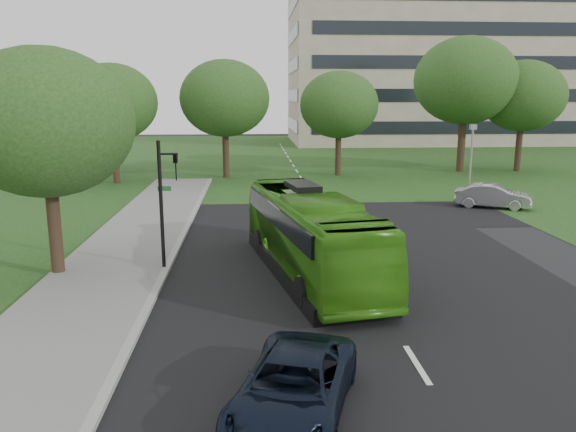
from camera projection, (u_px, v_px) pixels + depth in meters
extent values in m
plane|color=black|center=(367.00, 284.00, 19.34)|extent=(160.00, 160.00, 0.00)
cube|color=black|center=(308.00, 190.00, 38.86)|extent=(14.00, 120.00, 0.01)
cube|color=black|center=(319.00, 206.00, 33.00)|extent=(80.00, 12.00, 0.01)
cube|color=silver|center=(317.00, 203.00, 33.97)|extent=(0.15, 90.00, 0.01)
cube|color=gray|center=(126.00, 352.00, 13.99)|extent=(0.25, 60.00, 0.15)
cube|color=slate|center=(40.00, 355.00, 13.86)|extent=(4.00, 60.00, 0.14)
cube|color=#264316|center=(286.00, 154.00, 63.26)|extent=(120.00, 60.00, 0.01)
cube|color=gray|center=(435.00, 52.00, 78.65)|extent=(40.00, 20.00, 25.00)
cube|color=black|center=(461.00, 45.00, 68.84)|extent=(36.80, 0.10, 23.00)
cube|color=black|center=(293.00, 51.00, 77.38)|extent=(0.10, 18.40, 23.00)
cylinder|color=black|center=(116.00, 161.00, 41.63)|extent=(0.50, 0.50, 3.31)
ellipsoid|color=#1F4316|center=(112.00, 102.00, 40.74)|extent=(6.57, 6.57, 5.59)
cylinder|color=black|center=(226.00, 156.00, 44.53)|extent=(0.51, 0.51, 3.40)
ellipsoid|color=#1F4316|center=(225.00, 98.00, 43.60)|extent=(7.00, 7.00, 5.95)
cylinder|color=black|center=(338.00, 156.00, 45.80)|extent=(0.48, 0.48, 3.17)
ellipsoid|color=#1F4316|center=(339.00, 105.00, 44.95)|extent=(6.30, 6.30, 5.36)
cylinder|color=black|center=(461.00, 147.00, 47.98)|extent=(0.64, 0.64, 4.24)
ellipsoid|color=#1F4316|center=(465.00, 81.00, 46.83)|extent=(8.52, 8.52, 7.25)
cylinder|color=black|center=(518.00, 150.00, 48.47)|extent=(0.54, 0.54, 3.58)
ellipsoid|color=#1F4316|center=(523.00, 96.00, 47.51)|extent=(7.04, 7.04, 5.99)
cylinder|color=black|center=(81.00, 154.00, 45.33)|extent=(0.53, 0.53, 3.55)
ellipsoid|color=#1F4316|center=(77.00, 97.00, 44.38)|extent=(6.95, 6.95, 5.91)
cylinder|color=black|center=(55.00, 234.00, 19.98)|extent=(0.46, 0.46, 3.04)
ellipsoid|color=#1F4316|center=(45.00, 123.00, 19.17)|extent=(6.03, 6.03, 5.13)
imported|color=#3C8E17|center=(311.00, 234.00, 20.15)|extent=(4.46, 10.90, 2.96)
imported|color=#B5B5BA|center=(493.00, 196.00, 32.47)|extent=(4.45, 3.09, 1.39)
imported|color=black|center=(294.00, 387.00, 11.20)|extent=(3.34, 4.95, 1.26)
cylinder|color=black|center=(161.00, 207.00, 20.33)|extent=(0.13, 0.13, 4.81)
cylinder|color=black|center=(168.00, 154.00, 19.95)|extent=(0.67, 0.08, 0.08)
imported|color=black|center=(176.00, 167.00, 20.07)|extent=(0.18, 0.21, 0.96)
cube|color=#195926|center=(164.00, 189.00, 20.20)|extent=(0.48, 0.04, 0.17)
cylinder|color=gray|center=(471.00, 163.00, 35.63)|extent=(0.13, 0.13, 4.35)
cube|color=gray|center=(473.00, 127.00, 35.15)|extent=(0.42, 0.37, 0.33)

